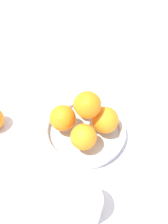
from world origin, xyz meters
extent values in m
plane|color=silver|center=(0.00, 0.00, 0.00)|extent=(4.00, 4.00, 0.00)
cylinder|color=silver|center=(0.00, 0.00, 0.01)|extent=(0.23, 0.23, 0.01)
torus|color=silver|center=(0.00, 0.00, 0.02)|extent=(0.24, 0.24, 0.02)
sphere|color=orange|center=(0.03, 0.05, 0.07)|extent=(0.07, 0.07, 0.07)
sphere|color=orange|center=(-0.05, 0.03, 0.07)|extent=(0.07, 0.07, 0.07)
sphere|color=orange|center=(-0.03, -0.05, 0.07)|extent=(0.07, 0.07, 0.07)
sphere|color=orange|center=(0.05, -0.03, 0.07)|extent=(0.07, 0.07, 0.07)
sphere|color=orange|center=(0.01, -0.01, 0.13)|extent=(0.07, 0.07, 0.07)
cylinder|color=white|center=(-0.12, -0.19, 0.04)|extent=(0.07, 0.07, 0.09)
camera|label=1|loc=(-0.20, -0.33, 0.53)|focal=35.00mm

